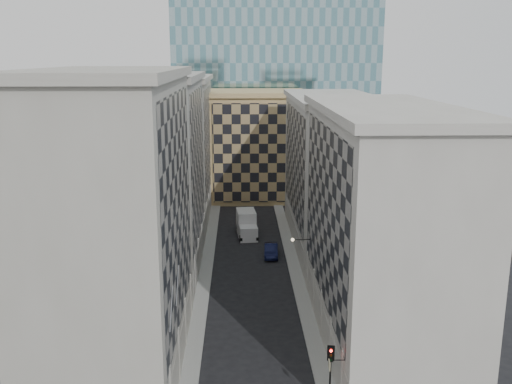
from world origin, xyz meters
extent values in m
cube|color=gray|center=(-5.25, 30.00, 0.07)|extent=(1.50, 100.00, 0.15)
cube|color=gray|center=(5.25, 30.00, 0.07)|extent=(1.50, 100.00, 0.15)
cube|color=#9B988C|center=(-11.00, 11.00, 11.50)|extent=(10.00, 22.00, 23.00)
cube|color=gray|center=(-6.12, 11.00, 13.00)|extent=(0.25, 19.36, 18.00)
cube|color=#9B988C|center=(-6.20, 11.00, 1.60)|extent=(0.45, 21.12, 3.20)
cube|color=#9B988C|center=(-11.00, 11.00, 23.35)|extent=(10.80, 22.80, 0.70)
cylinder|color=#9B988C|center=(-6.35, 8.25, 2.20)|extent=(0.90, 0.90, 4.40)
cylinder|color=#9B988C|center=(-6.35, 13.75, 2.20)|extent=(0.90, 0.90, 4.40)
cylinder|color=#9B988C|center=(-6.35, 19.25, 2.20)|extent=(0.90, 0.90, 4.40)
cube|color=gray|center=(-11.00, 33.00, 11.00)|extent=(10.00, 22.00, 22.00)
cube|color=gray|center=(-6.12, 33.00, 12.50)|extent=(0.25, 19.36, 17.00)
cube|color=gray|center=(-6.20, 33.00, 1.60)|extent=(0.45, 21.12, 3.20)
cube|color=gray|center=(-11.00, 33.00, 22.35)|extent=(10.80, 22.80, 0.70)
cylinder|color=gray|center=(-6.35, 24.75, 2.20)|extent=(0.90, 0.90, 4.40)
cylinder|color=gray|center=(-6.35, 30.25, 2.20)|extent=(0.90, 0.90, 4.40)
cylinder|color=gray|center=(-6.35, 35.75, 2.20)|extent=(0.90, 0.90, 4.40)
cylinder|color=gray|center=(-6.35, 41.25, 2.20)|extent=(0.90, 0.90, 4.40)
cube|color=#9B988C|center=(-11.00, 55.00, 10.50)|extent=(10.00, 22.00, 21.00)
cube|color=gray|center=(-6.12, 55.00, 12.00)|extent=(0.25, 19.36, 16.00)
cube|color=#9B988C|center=(-6.20, 55.00, 1.60)|extent=(0.45, 21.12, 3.20)
cube|color=#9B988C|center=(-11.00, 55.00, 21.35)|extent=(10.80, 22.80, 0.70)
cylinder|color=#9B988C|center=(-6.35, 46.75, 2.20)|extent=(0.90, 0.90, 4.40)
cylinder|color=#9B988C|center=(-6.35, 52.25, 2.20)|extent=(0.90, 0.90, 4.40)
cylinder|color=#9B988C|center=(-6.35, 57.75, 2.20)|extent=(0.90, 0.90, 4.40)
cylinder|color=#9B988C|center=(-6.35, 63.25, 2.20)|extent=(0.90, 0.90, 4.40)
cube|color=#AAA59C|center=(11.00, 15.00, 10.00)|extent=(10.00, 26.00, 20.00)
cube|color=gray|center=(6.12, 15.00, 11.50)|extent=(0.25, 22.88, 15.00)
cube|color=#AAA59C|center=(6.20, 15.00, 1.60)|extent=(0.45, 24.96, 3.20)
cube|color=#AAA59C|center=(11.00, 15.00, 20.35)|extent=(10.80, 26.80, 0.70)
cylinder|color=#AAA59C|center=(6.35, 4.60, 2.20)|extent=(0.90, 0.90, 4.40)
cylinder|color=#AAA59C|center=(6.35, 9.80, 2.20)|extent=(0.90, 0.90, 4.40)
cylinder|color=#AAA59C|center=(6.35, 15.00, 2.20)|extent=(0.90, 0.90, 4.40)
cylinder|color=#AAA59C|center=(6.35, 20.20, 2.20)|extent=(0.90, 0.90, 4.40)
cylinder|color=#AAA59C|center=(6.35, 25.40, 2.20)|extent=(0.90, 0.90, 4.40)
cube|color=#AAA59C|center=(11.00, 42.00, 9.50)|extent=(10.00, 28.00, 19.00)
cube|color=gray|center=(6.12, 42.00, 11.00)|extent=(0.25, 24.64, 14.00)
cube|color=#AAA59C|center=(6.20, 42.00, 1.60)|extent=(0.45, 26.88, 3.20)
cube|color=#AAA59C|center=(11.00, 42.00, 19.35)|extent=(10.80, 28.80, 0.70)
cube|color=tan|center=(2.00, 68.00, 9.00)|extent=(16.00, 14.00, 18.00)
cube|color=tan|center=(2.00, 60.90, 9.00)|extent=(15.20, 0.25, 16.50)
cube|color=tan|center=(2.00, 68.00, 18.40)|extent=(16.80, 14.80, 0.80)
cube|color=#2A2621|center=(0.00, 82.00, 14.00)|extent=(6.00, 6.00, 28.00)
cube|color=#2A2621|center=(0.00, 82.00, 28.70)|extent=(7.00, 7.00, 1.40)
cylinder|color=gray|center=(-5.90, 4.00, 8.00)|extent=(0.10, 2.33, 2.33)
cylinder|color=gray|center=(-5.90, 8.00, 8.00)|extent=(0.10, 2.33, 2.33)
cylinder|color=black|center=(5.10, 24.00, 6.20)|extent=(1.80, 0.08, 0.08)
sphere|color=#FFE5B2|center=(4.20, 24.00, 6.20)|extent=(0.36, 0.36, 0.36)
cylinder|color=black|center=(5.23, 5.04, 1.71)|extent=(0.14, 0.14, 3.12)
cube|color=black|center=(5.23, 5.04, 3.81)|extent=(0.37, 0.32, 1.07)
cube|color=black|center=(5.26, 5.22, 3.81)|extent=(0.54, 0.12, 1.22)
sphere|color=#FF0C07|center=(5.21, 4.89, 4.17)|extent=(0.20, 0.20, 0.20)
sphere|color=#331E05|center=(5.21, 4.89, 3.81)|extent=(0.20, 0.20, 0.20)
sphere|color=black|center=(5.21, 4.89, 3.45)|extent=(0.20, 0.20, 0.20)
cube|color=silver|center=(-0.08, 42.91, 0.99)|extent=(2.64, 2.84, 1.98)
cube|color=silver|center=(-0.32, 45.75, 1.70)|extent=(2.86, 4.16, 3.40)
cylinder|color=black|center=(-1.09, 41.94, 0.49)|extent=(0.41, 1.01, 0.99)
cylinder|color=black|center=(1.10, 42.13, 0.49)|extent=(0.41, 1.01, 0.99)
cylinder|color=black|center=(-1.53, 46.97, 0.49)|extent=(0.41, 1.01, 0.99)
cylinder|color=black|center=(0.65, 47.16, 0.49)|extent=(0.41, 1.01, 0.99)
imported|color=#0E1233|center=(2.68, 36.27, 0.78)|extent=(1.87, 4.82, 1.56)
cylinder|color=black|center=(5.60, 3.63, 4.16)|extent=(0.72, 0.07, 0.06)
cube|color=tan|center=(4.90, 3.63, 3.80)|extent=(0.07, 0.63, 0.63)
camera|label=1|loc=(-1.22, -31.72, 24.58)|focal=40.00mm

